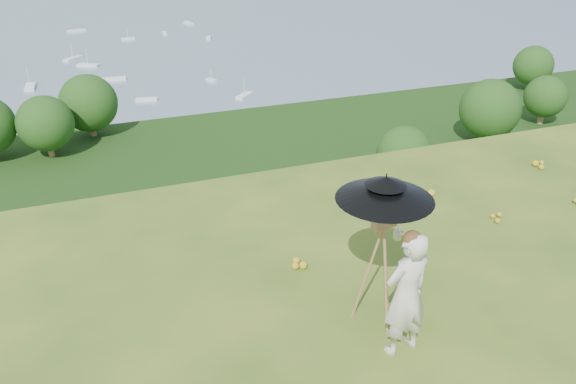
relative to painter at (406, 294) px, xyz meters
name	(u,v)px	position (x,y,z in m)	size (l,w,h in m)	color
forest_slope	(190,344)	(1.94, 33.56, -29.83)	(140.00, 56.00, 22.00)	#1A380F
shoreline_tier	(140,208)	(1.94, 73.56, -36.83)	(170.00, 28.00, 8.00)	#675D53
bay_water	(86,17)	(1.94, 238.56, -34.83)	(700.00, 700.00, 0.00)	#7694A8
slope_trees	(175,202)	(1.94, 33.56, -15.83)	(110.00, 50.00, 6.00)	#235118
harbor_town	(135,169)	(1.94, 73.56, -30.33)	(110.00, 22.00, 5.00)	silver
moored_boats	(52,66)	(-10.56, 159.56, -34.48)	(140.00, 140.00, 0.70)	white
painter	(406,294)	(0.00, 0.00, 0.00)	(0.61, 0.40, 1.67)	silver
field_easel	(380,264)	(-0.01, 0.61, 0.04)	(0.66, 0.66, 1.74)	#A77646
sun_umbrella	(384,200)	(-0.01, 0.64, 0.94)	(1.18, 1.18, 0.68)	black
painter_cap	(413,237)	(0.00, 0.00, 0.79)	(0.22, 0.26, 0.10)	#CF7571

